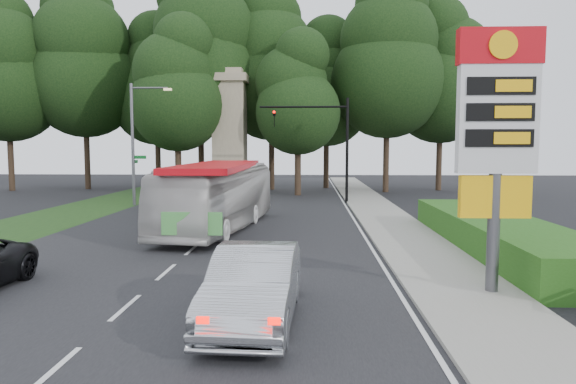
{
  "coord_description": "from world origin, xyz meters",
  "views": [
    {
      "loc": [
        4.41,
        -11.38,
        3.88
      ],
      "look_at": [
        3.62,
        7.66,
        2.2
      ],
      "focal_mm": 32.0,
      "sensor_mm": 36.0,
      "label": 1
    }
  ],
  "objects_px": {
    "streetlight_signs": "(136,138)",
    "sedan_silver": "(254,285)",
    "monument": "(230,132)",
    "traffic_signal_mast": "(328,135)",
    "transit_bus": "(218,197)",
    "gas_station_pylon": "(497,124)"
  },
  "relations": [
    {
      "from": "streetlight_signs",
      "to": "sedan_silver",
      "type": "relative_size",
      "value": 1.59
    },
    {
      "from": "monument",
      "to": "streetlight_signs",
      "type": "bearing_deg",
      "value": -121.97
    },
    {
      "from": "traffic_signal_mast",
      "to": "streetlight_signs",
      "type": "bearing_deg",
      "value": -171.08
    },
    {
      "from": "streetlight_signs",
      "to": "transit_bus",
      "type": "relative_size",
      "value": 0.72
    },
    {
      "from": "monument",
      "to": "traffic_signal_mast",
      "type": "bearing_deg",
      "value": -38.0
    },
    {
      "from": "transit_bus",
      "to": "sedan_silver",
      "type": "relative_size",
      "value": 2.21
    },
    {
      "from": "gas_station_pylon",
      "to": "traffic_signal_mast",
      "type": "xyz_separation_m",
      "value": [
        -3.52,
        22.0,
        0.22
      ]
    },
    {
      "from": "traffic_signal_mast",
      "to": "transit_bus",
      "type": "height_order",
      "value": "traffic_signal_mast"
    },
    {
      "from": "gas_station_pylon",
      "to": "streetlight_signs",
      "type": "xyz_separation_m",
      "value": [
        -16.19,
        20.01,
        -0.01
      ]
    },
    {
      "from": "monument",
      "to": "sedan_silver",
      "type": "height_order",
      "value": "monument"
    },
    {
      "from": "streetlight_signs",
      "to": "monument",
      "type": "distance_m",
      "value": 9.44
    },
    {
      "from": "gas_station_pylon",
      "to": "sedan_silver",
      "type": "relative_size",
      "value": 1.36
    },
    {
      "from": "traffic_signal_mast",
      "to": "sedan_silver",
      "type": "height_order",
      "value": "traffic_signal_mast"
    },
    {
      "from": "gas_station_pylon",
      "to": "streetlight_signs",
      "type": "height_order",
      "value": "streetlight_signs"
    },
    {
      "from": "sedan_silver",
      "to": "transit_bus",
      "type": "bearing_deg",
      "value": 105.74
    },
    {
      "from": "traffic_signal_mast",
      "to": "transit_bus",
      "type": "xyz_separation_m",
      "value": [
        -5.5,
        -11.76,
        -3.12
      ]
    },
    {
      "from": "gas_station_pylon",
      "to": "traffic_signal_mast",
      "type": "bearing_deg",
      "value": 99.09
    },
    {
      "from": "gas_station_pylon",
      "to": "sedan_silver",
      "type": "height_order",
      "value": "gas_station_pylon"
    },
    {
      "from": "gas_station_pylon",
      "to": "streetlight_signs",
      "type": "distance_m",
      "value": 25.74
    },
    {
      "from": "traffic_signal_mast",
      "to": "monument",
      "type": "xyz_separation_m",
      "value": [
        -7.68,
        6.0,
        0.43
      ]
    },
    {
      "from": "traffic_signal_mast",
      "to": "streetlight_signs",
      "type": "xyz_separation_m",
      "value": [
        -12.67,
        -1.99,
        -0.23
      ]
    },
    {
      "from": "monument",
      "to": "sedan_silver",
      "type": "distance_m",
      "value": 31.05
    }
  ]
}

